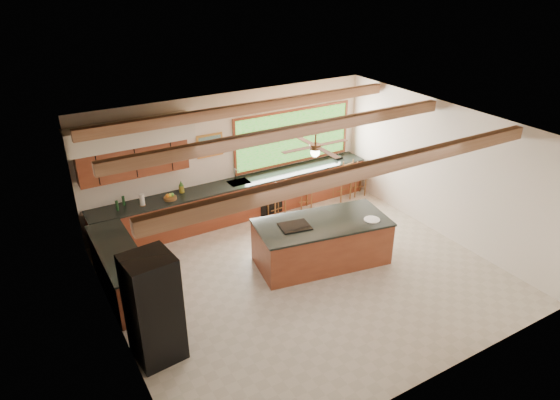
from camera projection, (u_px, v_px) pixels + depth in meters
ground at (305, 275)px, 10.00m from camera, size 7.20×7.20×0.00m
room_shell at (281, 164)px, 9.45m from camera, size 7.27×6.54×3.02m
counter_run at (215, 214)px, 11.37m from camera, size 7.12×3.10×1.22m
island at (322, 242)px, 10.25m from camera, size 2.87×1.72×0.96m
refrigerator at (154, 308)px, 7.60m from camera, size 0.79×0.77×1.84m
bar_stool_a at (278, 195)px, 11.89m from camera, size 0.41×0.41×1.04m
bar_stool_b at (306, 189)px, 12.32m from camera, size 0.40×0.40×0.95m
bar_stool_c at (344, 176)px, 12.80m from camera, size 0.43×0.43×1.13m
bar_stool_d at (360, 174)px, 13.07m from camera, size 0.44×0.44×1.03m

